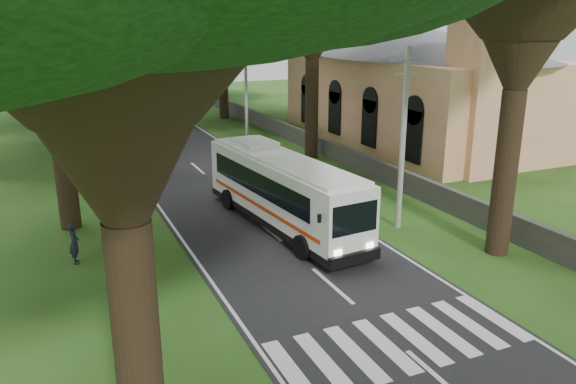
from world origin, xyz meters
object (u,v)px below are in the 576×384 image
object	(u,v)px
pole_near	(403,136)
distant_car_a	(104,109)
pole_mid	(246,88)
distant_car_c	(145,93)
pole_far	(182,68)
church	(420,77)
distant_car_b	(92,96)
pedestrian	(74,243)
coach_bus	(282,189)

from	to	relation	value
pole_near	distant_car_a	world-z (taller)	pole_near
pole_mid	distant_car_c	bearing A→B (deg)	95.20
distant_car_a	distant_car_c	bearing A→B (deg)	-135.48
pole_near	pole_far	bearing A→B (deg)	90.00
pole_mid	distant_car_c	size ratio (longest dim) A/B	1.67
church	distant_car_b	distance (m)	39.63
distant_car_a	pedestrian	distance (m)	36.30
pole_mid	pedestrian	world-z (taller)	pole_mid
coach_bus	distant_car_c	size ratio (longest dim) A/B	2.32
distant_car_c	pole_mid	bearing A→B (deg)	81.98
pole_far	coach_bus	world-z (taller)	pole_far
pole_far	coach_bus	bearing A→B (deg)	-97.12
distant_car_b	pedestrian	size ratio (longest dim) A/B	2.27
distant_car_a	distant_car_c	xyz separation A→B (m)	(5.90, 10.88, 0.02)
pole_far	distant_car_c	size ratio (longest dim) A/B	1.67
distant_car_c	pedestrian	world-z (taller)	pedestrian
pole_far	pedestrian	world-z (taller)	pole_far
pole_far	coach_bus	size ratio (longest dim) A/B	0.72
distant_car_a	coach_bus	bearing A→B (deg)	79.11
pole_near	distant_car_a	bearing A→B (deg)	102.71
distant_car_a	distant_car_c	distance (m)	12.38
coach_bus	pedestrian	world-z (taller)	coach_bus
church	pole_far	bearing A→B (deg)	116.82
church	pole_near	distance (m)	19.88
coach_bus	distant_car_c	bearing A→B (deg)	81.53
coach_bus	distant_car_c	distance (m)	46.31
church	distant_car_a	bearing A→B (deg)	133.29
pole_near	distant_car_b	distance (m)	49.83
distant_car_c	distant_car_a	bearing A→B (deg)	48.32
pole_near	distant_car_c	distance (m)	48.77
pole_near	pole_far	world-z (taller)	same
pole_near	coach_bus	xyz separation A→B (m)	(-4.71, 2.32, -2.45)
pole_mid	distant_car_c	distance (m)	28.90
distant_car_a	distant_car_b	bearing A→B (deg)	-107.02
pole_near	pole_far	xyz separation A→B (m)	(0.00, 40.00, 0.00)
pole_far	distant_car_c	distance (m)	9.60
pole_near	distant_car_b	xyz separation A→B (m)	(-8.50, 48.97, -3.53)
distant_car_a	pedestrian	world-z (taller)	pedestrian
pole_near	pedestrian	size ratio (longest dim) A/B	4.86
coach_bus	pedestrian	distance (m)	8.94
distant_car_a	distant_car_b	size ratio (longest dim) A/B	1.06
pole_far	distant_car_b	distance (m)	12.85
coach_bus	pedestrian	bearing A→B (deg)	177.84
church	pedestrian	size ratio (longest dim) A/B	14.58
distant_car_c	pole_far	bearing A→B (deg)	93.66
church	pole_near	bearing A→B (deg)	-128.50
church	distant_car_b	size ratio (longest dim) A/B	6.42
church	pedestrian	world-z (taller)	church
pedestrian	pole_near	bearing A→B (deg)	-97.27
distant_car_b	distant_car_c	bearing A→B (deg)	-17.03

